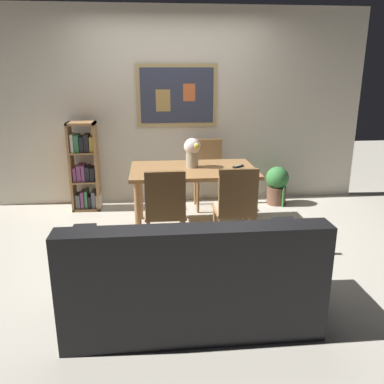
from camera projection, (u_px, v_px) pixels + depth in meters
name	position (u px, v px, depth m)	size (l,w,h in m)	color
ground_plane	(184.00, 242.00, 4.37)	(12.00, 12.00, 0.00)	beige
wall_back_with_painting	(175.00, 108.00, 5.45)	(5.20, 0.14, 2.60)	beige
dining_table	(193.00, 176.00, 4.60)	(1.42, 0.89, 0.72)	#9E7042
dining_chair_near_left	(165.00, 206.00, 3.88)	(0.40, 0.41, 0.91)	#9E7042
dining_chair_far_right	(209.00, 168.00, 5.38)	(0.40, 0.41, 0.91)	#9E7042
dining_chair_near_right	(236.00, 203.00, 3.97)	(0.40, 0.41, 0.91)	#9E7042
leather_couch	(190.00, 282.00, 2.95)	(1.80, 0.84, 0.84)	black
bookshelf	(85.00, 170.00, 5.28)	(0.37, 0.28, 1.16)	#9E7042
potted_ivy	(277.00, 184.00, 5.54)	(0.31, 0.31, 0.54)	brown
flower_vase	(192.00, 150.00, 4.57)	(0.20, 0.20, 0.34)	tan
tv_remote	(238.00, 166.00, 4.62)	(0.15, 0.13, 0.02)	black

